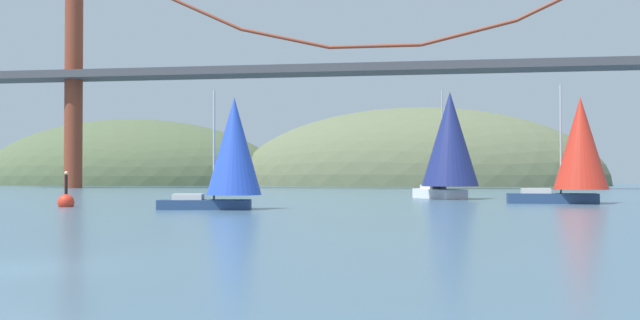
{
  "coord_description": "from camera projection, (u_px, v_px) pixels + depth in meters",
  "views": [
    {
      "loc": [
        9.81,
        -16.1,
        2.19
      ],
      "look_at": [
        0.0,
        44.49,
        3.34
      ],
      "focal_mm": 42.43,
      "sensor_mm": 36.0,
      "label": 1
    }
  ],
  "objects": [
    {
      "name": "sailboat_navy_sail",
      "position": [
        449.0,
        142.0,
        66.13
      ],
      "size": [
        6.76,
        8.98,
        9.71
      ],
      "color": "white",
      "rests_on": "ground_plane"
    },
    {
      "name": "headland_left",
      "position": [
        132.0,
        185.0,
        159.44
      ],
      "size": [
        65.76,
        44.0,
        27.55
      ],
      "primitive_type": "ellipsoid",
      "color": "#4C5B3D",
      "rests_on": "ground_plane"
    },
    {
      "name": "sailboat_scarlet_sail",
      "position": [
        578.0,
        148.0,
        56.12
      ],
      "size": [
        7.31,
        3.97,
        8.87
      ],
      "color": "navy",
      "rests_on": "ground_plane"
    },
    {
      "name": "ground_plane",
      "position": [
        12.0,
        269.0,
        17.41
      ],
      "size": [
        360.0,
        360.0,
        0.0
      ],
      "primitive_type": "plane",
      "color": "#426075"
    },
    {
      "name": "channel_buoy",
      "position": [
        66.0,
        201.0,
        50.66
      ],
      "size": [
        1.1,
        1.1,
        2.64
      ],
      "color": "red",
      "rests_on": "ground_plane"
    },
    {
      "name": "headland_center",
      "position": [
        418.0,
        185.0,
        149.85
      ],
      "size": [
        73.43,
        44.0,
        30.83
      ],
      "primitive_type": "ellipsoid",
      "color": "#5B6647",
      "rests_on": "ground_plane"
    },
    {
      "name": "suspension_bridge",
      "position": [
        375.0,
        62.0,
        111.53
      ],
      "size": [
        131.15,
        6.0,
        40.16
      ],
      "color": "brown",
      "rests_on": "ground_plane"
    },
    {
      "name": "sailboat_blue_spinnaker",
      "position": [
        231.0,
        151.0,
        46.91
      ],
      "size": [
        6.72,
        3.97,
        7.4
      ],
      "color": "navy",
      "rests_on": "ground_plane"
    }
  ]
}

